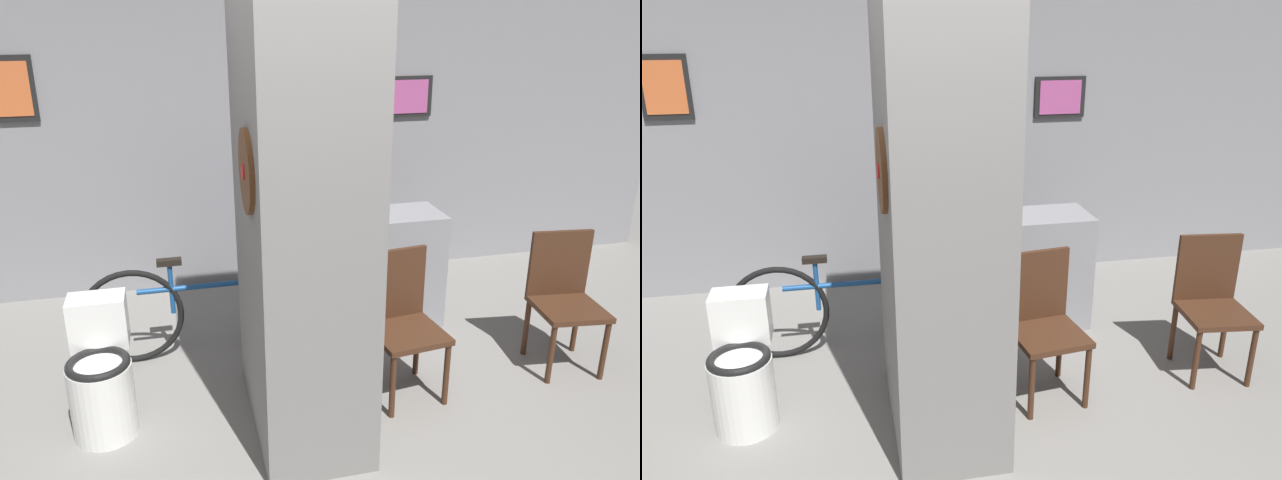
# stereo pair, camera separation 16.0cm
# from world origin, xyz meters

# --- Properties ---
(wall_back) EXTENTS (8.00, 0.09, 2.60)m
(wall_back) POSITION_xyz_m (0.00, 2.63, 1.30)
(wall_back) COLOR gray
(wall_back) RESTS_ON ground_plane
(pillar_center) EXTENTS (0.60, 1.07, 2.60)m
(pillar_center) POSITION_xyz_m (0.13, 0.53, 1.30)
(pillar_center) COLOR gray
(pillar_center) RESTS_ON ground_plane
(counter_shelf) EXTENTS (1.33, 0.44, 0.86)m
(counter_shelf) POSITION_xyz_m (0.73, 1.59, 0.43)
(counter_shelf) COLOR gray
(counter_shelf) RESTS_ON ground_plane
(toilet) EXTENTS (0.35, 0.51, 0.74)m
(toilet) POSITION_xyz_m (-0.97, 0.73, 0.32)
(toilet) COLOR white
(toilet) RESTS_ON ground_plane
(chair_near_pillar) EXTENTS (0.46, 0.46, 0.89)m
(chair_near_pillar) POSITION_xyz_m (0.78, 0.70, 0.49)
(chair_near_pillar) COLOR #422616
(chair_near_pillar) RESTS_ON ground_plane
(chair_by_doorway) EXTENTS (0.46, 0.46, 0.89)m
(chair_by_doorway) POSITION_xyz_m (1.94, 0.75, 0.49)
(chair_by_doorway) COLOR #422616
(chair_by_doorway) RESTS_ON ground_plane
(bicycle) EXTENTS (1.73, 0.42, 0.72)m
(bicycle) POSITION_xyz_m (-0.30, 1.41, 0.35)
(bicycle) COLOR black
(bicycle) RESTS_ON ground_plane
(bottle_tall) EXTENTS (0.08, 0.08, 0.34)m
(bottle_tall) POSITION_xyz_m (0.47, 1.64, 0.98)
(bottle_tall) COLOR #267233
(bottle_tall) RESTS_ON counter_shelf
(bottle_short) EXTENTS (0.08, 0.08, 0.28)m
(bottle_short) POSITION_xyz_m (0.35, 1.59, 0.96)
(bottle_short) COLOR olive
(bottle_short) RESTS_ON counter_shelf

